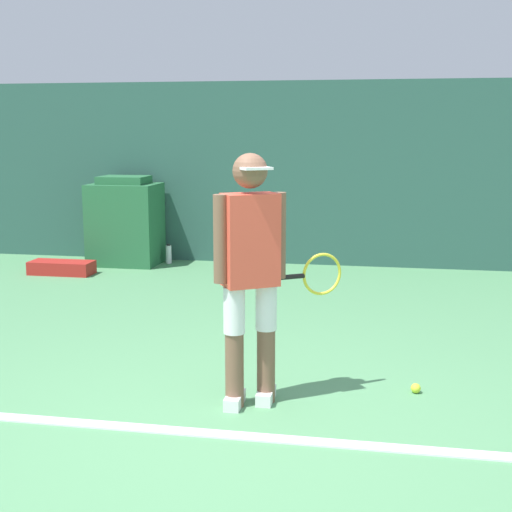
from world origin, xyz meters
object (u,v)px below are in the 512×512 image
Objects in this scene: water_bottle at (169,254)px; covered_chair at (125,222)px; equipment_bag at (62,268)px; tennis_player at (252,268)px; tennis_ball at (416,388)px.

covered_chair is at bearing -166.08° from water_bottle.
covered_chair is 1.07m from equipment_bag.
tennis_player reaches higher than covered_chair.
equipment_bag is at bearing -124.24° from covered_chair.
water_bottle is at bearing 126.10° from tennis_ball.
equipment_bag reaches higher than tennis_ball.
covered_chair is 4.44× the size of water_bottle.
tennis_player is 5.17m from covered_chair.
covered_chair is 0.71m from water_bottle.
tennis_ball is at bearing -38.35° from equipment_bag.
tennis_player reaches higher than water_bottle.
equipment_bag is (-3.10, 3.68, -0.82)m from tennis_player.
equipment_bag is 1.43m from water_bottle.
tennis_ball is 5.23m from water_bottle.
water_bottle reaches higher than equipment_bag.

